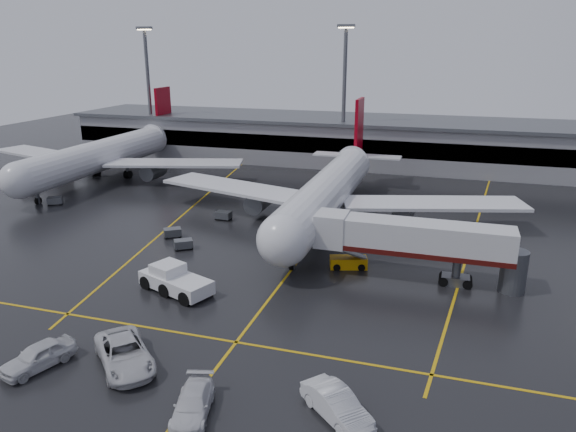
% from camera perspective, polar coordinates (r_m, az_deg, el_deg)
% --- Properties ---
extents(ground, '(220.00, 220.00, 0.00)m').
position_cam_1_polar(ground, '(61.69, 2.33, -3.17)').
color(ground, black).
rests_on(ground, ground).
extents(apron_line_centre, '(0.25, 90.00, 0.02)m').
position_cam_1_polar(apron_line_centre, '(61.69, 2.33, -3.17)').
color(apron_line_centre, gold).
rests_on(apron_line_centre, ground).
extents(apron_line_stop, '(60.00, 0.25, 0.02)m').
position_cam_1_polar(apron_line_stop, '(42.82, -5.50, -13.15)').
color(apron_line_stop, gold).
rests_on(apron_line_stop, ground).
extents(apron_line_left, '(9.99, 69.35, 0.02)m').
position_cam_1_polar(apron_line_left, '(77.51, -10.14, 0.93)').
color(apron_line_left, gold).
rests_on(apron_line_left, ground).
extents(apron_line_right, '(7.57, 69.64, 0.02)m').
position_cam_1_polar(apron_line_right, '(69.42, 19.05, -1.76)').
color(apron_line_right, gold).
rests_on(apron_line_right, ground).
extents(terminal, '(122.00, 19.00, 8.60)m').
position_cam_1_polar(terminal, '(106.23, 9.11, 7.85)').
color(terminal, gray).
rests_on(terminal, ground).
extents(light_mast_left, '(3.00, 1.20, 25.45)m').
position_cam_1_polar(light_mast_left, '(114.81, -14.56, 13.34)').
color(light_mast_left, '#595B60').
rests_on(light_mast_left, ground).
extents(light_mast_mid, '(3.00, 1.20, 25.45)m').
position_cam_1_polar(light_mast_mid, '(100.05, 5.97, 13.24)').
color(light_mast_mid, '#595B60').
rests_on(light_mast_mid, ground).
extents(main_airliner, '(48.80, 45.60, 14.10)m').
position_cam_1_polar(main_airliner, '(69.41, 4.44, 2.80)').
color(main_airliner, silver).
rests_on(main_airliner, ground).
extents(second_airliner, '(48.80, 45.60, 14.10)m').
position_cam_1_polar(second_airliner, '(97.61, -18.76, 6.22)').
color(second_airliner, silver).
rests_on(second_airliner, ground).
extents(jet_bridge, '(19.90, 3.40, 6.05)m').
position_cam_1_polar(jet_bridge, '(53.01, 13.18, -2.65)').
color(jet_bridge, silver).
rests_on(jet_bridge, ground).
extents(pushback_tractor, '(7.91, 5.40, 2.62)m').
position_cam_1_polar(pushback_tractor, '(51.35, -11.92, -6.71)').
color(pushback_tractor, silver).
rests_on(pushback_tractor, ground).
extents(belt_loader, '(4.06, 2.64, 2.38)m').
position_cam_1_polar(belt_loader, '(55.90, 6.42, -4.88)').
color(belt_loader, orange).
rests_on(belt_loader, ground).
extents(service_van_a, '(7.28, 7.25, 1.96)m').
position_cam_1_polar(service_van_a, '(41.09, -16.92, -13.76)').
color(service_van_a, silver).
rests_on(service_van_a, ground).
extents(service_van_b, '(3.38, 5.60, 1.52)m').
position_cam_1_polar(service_van_b, '(35.61, -10.04, -19.00)').
color(service_van_b, silver).
rests_on(service_van_b, ground).
extents(service_van_c, '(5.36, 5.04, 1.80)m').
position_cam_1_polar(service_van_c, '(34.97, 5.16, -19.26)').
color(service_van_c, silver).
rests_on(service_van_c, ground).
extents(service_van_d, '(3.70, 5.65, 1.79)m').
position_cam_1_polar(service_van_d, '(43.10, -24.92, -13.29)').
color(service_van_d, silver).
rests_on(service_van_d, ground).
extents(baggage_cart_a, '(2.38, 2.20, 1.12)m').
position_cam_1_polar(baggage_cart_a, '(61.59, -11.01, -2.91)').
color(baggage_cart_a, '#595B60').
rests_on(baggage_cart_a, ground).
extents(baggage_cart_b, '(2.38, 2.21, 1.12)m').
position_cam_1_polar(baggage_cart_b, '(65.62, -12.13, -1.70)').
color(baggage_cart_b, '#595B60').
rests_on(baggage_cart_b, ground).
extents(baggage_cart_c, '(2.04, 1.36, 1.12)m').
position_cam_1_polar(baggage_cart_c, '(71.16, -6.85, 0.09)').
color(baggage_cart_c, '#595B60').
rests_on(baggage_cart_c, ground).
extents(baggage_cart_d, '(2.16, 1.56, 1.12)m').
position_cam_1_polar(baggage_cart_d, '(91.82, -25.71, 2.44)').
color(baggage_cart_d, '#595B60').
rests_on(baggage_cart_d, ground).
extents(baggage_cart_e, '(2.38, 2.14, 1.12)m').
position_cam_1_polar(baggage_cart_e, '(84.35, -23.44, 1.52)').
color(baggage_cart_e, '#595B60').
rests_on(baggage_cart_e, ground).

